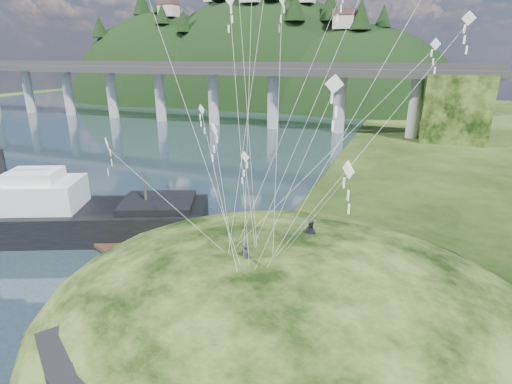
% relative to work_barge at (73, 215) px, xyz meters
% --- Properties ---
extents(ground, '(320.00, 320.00, 0.00)m').
position_rel_work_barge_xyz_m(ground, '(15.05, -6.69, -2.14)').
color(ground, black).
rests_on(ground, ground).
extents(grass_hill, '(36.00, 32.00, 13.00)m').
position_rel_work_barge_xyz_m(grass_hill, '(23.05, -4.69, -3.64)').
color(grass_hill, black).
rests_on(grass_hill, ground).
extents(bridge, '(160.00, 11.00, 15.00)m').
position_rel_work_barge_xyz_m(bridge, '(-11.41, 63.37, 7.56)').
color(bridge, '#2D2B2B').
rests_on(bridge, ground).
extents(far_ridge, '(153.00, 70.00, 94.50)m').
position_rel_work_barge_xyz_m(far_ridge, '(-28.53, 115.48, -9.58)').
color(far_ridge, black).
rests_on(far_ridge, ground).
extents(work_barge, '(25.05, 15.74, 8.54)m').
position_rel_work_barge_xyz_m(work_barge, '(0.00, 0.00, 0.00)').
color(work_barge, black).
rests_on(work_barge, ground).
extents(wooden_dock, '(14.81, 7.82, 1.07)m').
position_rel_work_barge_xyz_m(wooden_dock, '(5.10, -1.07, -1.67)').
color(wooden_dock, '#311C14').
rests_on(wooden_dock, ground).
extents(kite_flyers, '(3.76, 5.76, 1.97)m').
position_rel_work_barge_xyz_m(kite_flyers, '(22.56, -3.38, 3.73)').
color(kite_flyers, '#252631').
rests_on(kite_flyers, ground).
extents(kite_swarm, '(18.44, 16.27, 17.12)m').
position_rel_work_barge_xyz_m(kite_swarm, '(21.51, -2.88, 16.57)').
color(kite_swarm, white).
rests_on(kite_swarm, ground).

